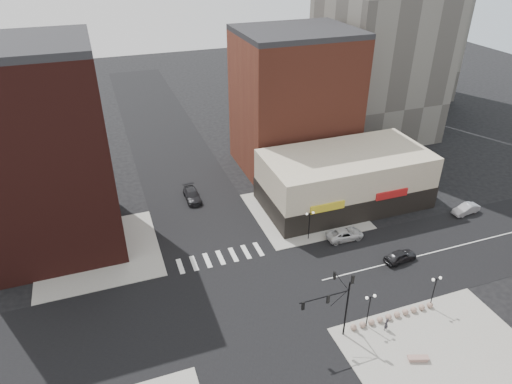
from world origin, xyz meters
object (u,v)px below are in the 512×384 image
street_lamp_se_b (435,285)px  white_suv (345,234)px  traffic_signal (337,298)px  dark_sedan_east (400,256)px  street_lamp_se_a (370,303)px  pedestrian (386,324)px  stone_bench (418,359)px  dark_sedan_north (192,195)px  street_lamp_ne (310,219)px  silver_sedan (466,209)px

street_lamp_se_b → white_suv: bearing=99.2°
traffic_signal → dark_sedan_east: size_ratio=1.80×
traffic_signal → street_lamp_se_a: (3.76, -0.17, -1.67)m
pedestrian → stone_bench: pedestrian is taller
dark_sedan_east → dark_sedan_north: bearing=34.6°
stone_bench → dark_sedan_east: bearing=80.3°
street_lamp_se_b → white_suv: (-2.36, 14.50, -2.59)m
street_lamp_se_a → stone_bench: street_lamp_se_a is taller
pedestrian → traffic_signal: bearing=-34.4°
dark_sedan_east → pedestrian: pedestrian is taller
dark_sedan_north → stone_bench: dark_sedan_north is taller
street_lamp_ne → street_lamp_se_b: bearing=-66.4°
traffic_signal → pedestrian: 6.85m
white_suv → dark_sedan_north: bearing=47.2°
street_lamp_ne → traffic_signal: bearing=-106.7°
street_lamp_se_a → silver_sedan: size_ratio=0.97×
street_lamp_se_a → street_lamp_se_b: (8.00, 0.00, 0.00)m
street_lamp_ne → stone_bench: size_ratio=1.99×
street_lamp_se_b → white_suv: street_lamp_se_b is taller
street_lamp_se_b → street_lamp_ne: size_ratio=1.00×
street_lamp_se_a → silver_sedan: 29.03m
traffic_signal → pedestrian: traffic_signal is taller
dark_sedan_north → pedestrian: pedestrian is taller
traffic_signal → white_suv: size_ratio=1.54×
street_lamp_se_b → dark_sedan_north: size_ratio=0.79×
street_lamp_ne → stone_bench: street_lamp_ne is taller
dark_sedan_north → dark_sedan_east: bearing=-48.0°
dark_sedan_east → white_suv: bearing=25.0°
street_lamp_se_a → dark_sedan_east: 12.88m
street_lamp_ne → street_lamp_se_a: bearing=-93.6°
street_lamp_se_a → street_lamp_ne: (1.00, 16.00, 0.00)m
silver_sedan → white_suv: bearing=-97.8°
silver_sedan → stone_bench: silver_sedan is taller
dark_sedan_east → pedestrian: (-8.16, -9.15, 0.15)m
street_lamp_ne → white_suv: (4.64, -1.50, -2.59)m
traffic_signal → stone_bench: (6.06, -5.67, -4.59)m
street_lamp_se_b → dark_sedan_east: bearing=77.7°
dark_sedan_east → stone_bench: size_ratio=2.07×
white_suv → dark_sedan_east: size_ratio=1.17×
dark_sedan_north → street_lamp_se_a: bearing=-70.3°
silver_sedan → traffic_signal: bearing=-71.0°
street_lamp_ne → stone_bench: 21.74m
traffic_signal → dark_sedan_east: (13.51, 7.85, -4.23)m
street_lamp_se_b → dark_sedan_east: (1.75, 8.02, -2.56)m
dark_sedan_east → street_lamp_se_a: bearing=122.1°
street_lamp_se_a → street_lamp_se_b: size_ratio=1.00×
street_lamp_se_a → silver_sedan: bearing=29.2°
white_suv → street_lamp_se_a: bearing=161.0°
traffic_signal → pedestrian: (5.35, -1.30, -4.08)m
street_lamp_ne → silver_sedan: bearing=-4.5°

